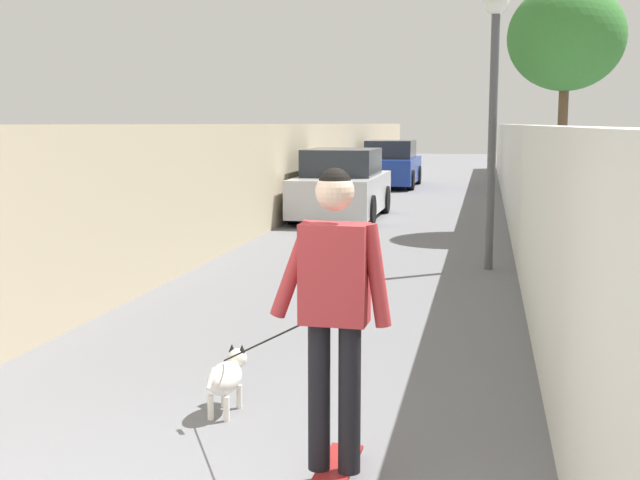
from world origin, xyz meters
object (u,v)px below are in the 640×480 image
person_skateboarder (335,296)px  car_near (342,186)px  car_far (391,165)px  skateboard (334,473)px  tree_right_mid (566,38)px  lamp_post (494,78)px  dog (227,376)px

person_skateboarder → car_near: bearing=9.9°
person_skateboarder → car_far: person_skateboarder is taller
skateboard → car_far: bearing=5.8°
tree_right_mid → lamp_post: tree_right_mid is taller
lamp_post → dog: 7.09m
tree_right_mid → dog: 11.73m
tree_right_mid → car_near: 5.60m
lamp_post → dog: (-6.37, 1.88, -2.46)m
dog → car_near: car_near is taller
lamp_post → skateboard: lamp_post is taller
lamp_post → skateboard: size_ratio=4.89×
car_near → skateboard: bearing=-170.1°
lamp_post → car_far: lamp_post is taller
lamp_post → car_far: bearing=11.9°
person_skateboarder → skateboard: bearing=0.0°
skateboard → person_skateboarder: 1.06m
skateboard → car_near: size_ratio=0.20×
person_skateboarder → car_near: (13.20, 2.30, -0.41)m
tree_right_mid → person_skateboarder: bearing=169.3°
dog → car_near: bearing=6.2°
car_far → skateboard: bearing=-174.2°
lamp_post → dog: lamp_post is taller
skateboard → person_skateboarder: size_ratio=0.46×
tree_right_mid → car_far: (10.73, 4.53, -2.97)m
person_skateboarder → car_far: size_ratio=0.43×
dog → person_skateboarder: bearing=-135.6°
lamp_post → car_far: size_ratio=0.95×
skateboard → car_near: (13.20, 2.30, 0.65)m
tree_right_mid → car_near: bearing=72.3°
dog → car_near: 12.28m
tree_right_mid → lamp_post: bearing=163.1°
tree_right_mid → person_skateboarder: 12.24m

